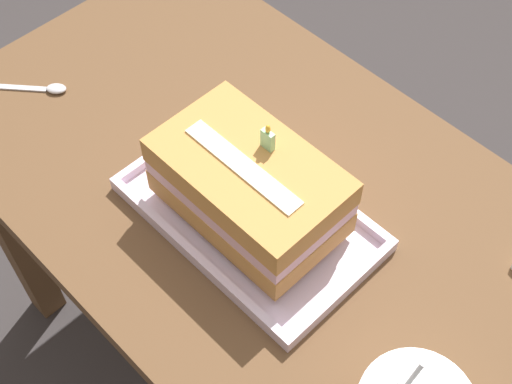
{
  "coord_description": "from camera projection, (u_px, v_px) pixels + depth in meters",
  "views": [
    {
      "loc": [
        0.44,
        -0.45,
        1.56
      ],
      "look_at": [
        0.01,
        -0.02,
        0.73
      ],
      "focal_mm": 49.89,
      "sensor_mm": 36.0,
      "label": 1
    }
  ],
  "objects": [
    {
      "name": "serving_spoon_near_tray",
      "position": [
        46.0,
        88.0,
        1.18
      ],
      "size": [
        0.11,
        0.1,
        0.01
      ],
      "color": "silver",
      "rests_on": "dining_table"
    },
    {
      "name": "foil_tray",
      "position": [
        250.0,
        216.0,
        1.03
      ],
      "size": [
        0.37,
        0.22,
        0.02
      ],
      "color": "silver",
      "rests_on": "dining_table"
    },
    {
      "name": "ground_plane",
      "position": [
        260.0,
        369.0,
        1.63
      ],
      "size": [
        8.0,
        8.0,
        0.0
      ],
      "primitive_type": "plane",
      "color": "#383333"
    },
    {
      "name": "birthday_cake",
      "position": [
        249.0,
        186.0,
        0.97
      ],
      "size": [
        0.26,
        0.16,
        0.15
      ],
      "color": "#C58842",
      "rests_on": "foil_tray"
    },
    {
      "name": "dining_table",
      "position": [
        262.0,
        232.0,
        1.16
      ],
      "size": [
        1.08,
        0.62,
        0.7
      ],
      "color": "brown",
      "rests_on": "ground_plane"
    }
  ]
}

